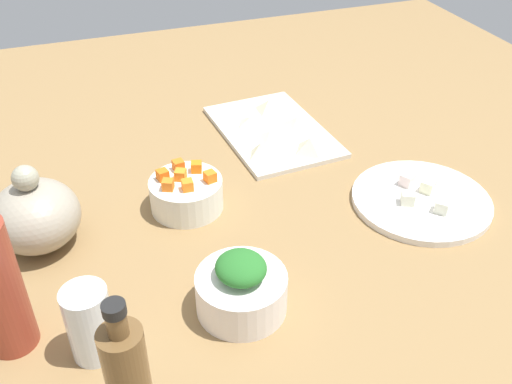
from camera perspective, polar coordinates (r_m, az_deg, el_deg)
The scene contains 25 objects.
tabletop at distance 100.07cm, azimuth -0.00°, elevation -3.03°, with size 190.00×190.00×3.00cm, color olive.
cutting_board at distance 122.69cm, azimuth 1.63°, elevation 6.02°, with size 30.54×20.25×1.00cm, color silver.
plate_tofu at distance 105.81cm, azimuth 15.98°, elevation -0.78°, with size 24.27×24.27×1.20cm, color white.
bowl_greens at distance 81.26cm, azimuth -1.45°, elevation -9.90°, with size 12.77×12.77×5.99cm, color white.
bowl_carrots at distance 100.20cm, azimuth -6.88°, elevation -0.20°, with size 12.60×12.60×5.56cm, color white.
teapot at distance 96.49cm, azimuth -20.96°, elevation -2.08°, with size 16.00×13.79×14.57cm.
drinking_glass_0 at distance 77.12cm, azimuth -16.11°, elevation -12.33°, with size 5.87×5.87×10.78cm, color white.
carrot_cube_0 at distance 99.03cm, azimuth -9.21°, elevation 1.68°, with size 1.80×1.80×1.80cm, color orange.
carrot_cube_1 at distance 95.91cm, azimuth -6.79°, elevation 0.68°, with size 1.80×1.80×1.80cm, color orange.
carrot_cube_2 at distance 97.65cm, azimuth -4.56°, elevation 1.53°, with size 1.80×1.80×1.80cm, color orange.
carrot_cube_3 at distance 100.38cm, azimuth -5.91°, elevation 2.49°, with size 1.80×1.80×1.80cm, color orange.
carrot_cube_4 at distance 98.62cm, azimuth -7.47°, elevation 1.69°, with size 1.80×1.80×1.80cm, color orange.
carrot_cube_5 at distance 101.18cm, azimuth -7.67°, elevation 2.63°, with size 1.80×1.80×1.80cm, color orange.
carrot_cube_6 at distance 96.45cm, azimuth -8.69°, elevation 0.71°, with size 1.80×1.80×1.80cm, color orange.
chopped_greens_mound at distance 78.00cm, azimuth -1.50°, elevation -7.49°, with size 7.30×6.95×3.35cm, color #276C27.
tofu_cube_0 at distance 106.67cm, azimuth 16.63°, elevation 0.53°, with size 2.20×2.20×2.20cm, color #F1F1CA.
tofu_cube_1 at distance 102.37cm, azimuth 17.91°, elevation -1.37°, with size 2.20×2.20×2.20cm, color white.
tofu_cube_2 at distance 107.48cm, azimuth 14.70°, elevation 1.19°, with size 2.20×2.20×2.20cm, color white.
tofu_cube_3 at distance 102.72cm, azimuth 14.77°, elevation -0.59°, with size 2.20×2.20×2.20cm, color #E9EACE.
dumpling_0 at distance 112.69cm, azimuth 0.49°, elevation 4.27°, with size 4.31×3.83×2.84cm, color beige.
dumpling_1 at distance 129.22cm, azimuth 1.26°, elevation 8.55°, with size 4.87×4.78×2.59cm, color beige.
dumpling_2 at distance 118.11cm, azimuth 1.43°, elevation 5.64°, with size 5.14×4.83×2.12cm, color beige.
dumpling_3 at distance 114.43cm, azimuth 5.32°, elevation 4.67°, with size 5.11×4.78×2.96cm, color beige.
dumpling_4 at distance 123.03cm, azimuth 4.14°, elevation 6.94°, with size 4.96×4.66×2.42cm, color beige.
dumpling_5 at distance 122.93cm, azimuth -0.50°, elevation 6.98°, with size 5.56×4.92×2.31cm, color beige.
Camera 1 is at (-73.78, 26.20, 63.83)cm, focal length 40.49 mm.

